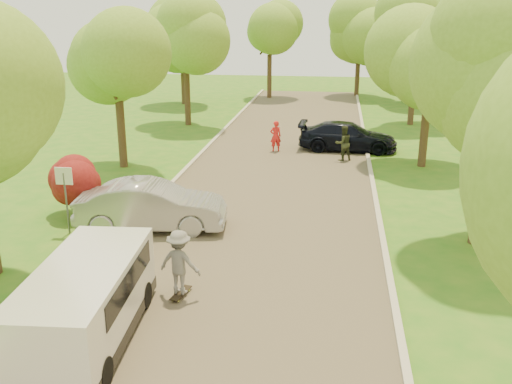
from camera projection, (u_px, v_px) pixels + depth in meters
The scene contains 22 objects.
ground at pixel (224, 308), 13.63m from camera, with size 100.00×100.00×0.00m, color #2C6B19.
road at pixel (266, 201), 21.17m from camera, with size 8.00×60.00×0.01m, color #4C4438.
curb_left at pixel (160, 195), 21.70m from camera, with size 0.18×60.00×0.12m, color #B2AD9E.
curb_right at pixel (377, 205), 20.61m from camera, with size 0.18×60.00×0.12m, color #B2AD9E.
street_sign at pixel (65, 186), 17.71m from camera, with size 0.55×0.06×2.17m.
red_shrub at pixel (73, 186), 19.33m from camera, with size 1.70×1.70×1.95m.
tree_l_midb at pixel (121, 64), 24.46m from camera, with size 4.30×4.20×6.62m.
tree_l_far at pixel (189, 33), 33.56m from camera, with size 4.92×4.80×7.79m.
tree_r_mida at pixel (505, 58), 15.70m from camera, with size 5.13×5.00×7.95m.
tree_r_midb at pixel (436, 57), 24.44m from camera, with size 4.51×4.40×7.01m.
tree_r_far at pixel (422, 27), 33.49m from camera, with size 5.33×5.20×8.34m.
tree_bg_a at pixel (184, 31), 41.47m from camera, with size 5.12×5.00×7.72m.
tree_bg_b at pixel (421, 28), 40.99m from camera, with size 5.12×5.00×7.95m.
tree_bg_c at pixel (272, 33), 44.52m from camera, with size 4.92×4.80×7.33m.
tree_bg_d at pixel (363, 29), 45.37m from camera, with size 5.12×5.00×7.72m.
minivan at pixel (86, 302), 12.02m from camera, with size 2.18×4.81×1.75m.
silver_sedan at pixel (152, 206), 18.33m from camera, with size 1.66×4.77×1.57m, color #A0A0A4.
dark_sedan at pixel (348, 136), 28.66m from camera, with size 2.00×4.91×1.42m, color black.
longboard at pixel (181, 293), 14.15m from camera, with size 0.39×0.87×0.10m.
skateboarder at pixel (180, 262), 13.90m from camera, with size 1.06×0.61×1.64m, color slate.
person_striped at pixel (276, 136), 28.42m from camera, with size 0.57×0.37×1.55m, color red.
person_olive at pixel (343, 143), 26.67m from camera, with size 0.81×0.63×1.66m, color #2C321E.
Camera 1 is at (2.49, -11.90, 6.81)m, focal length 40.00 mm.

